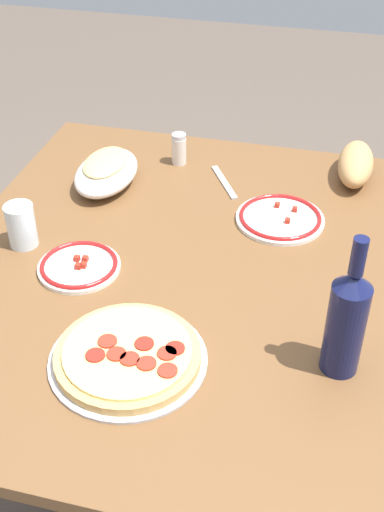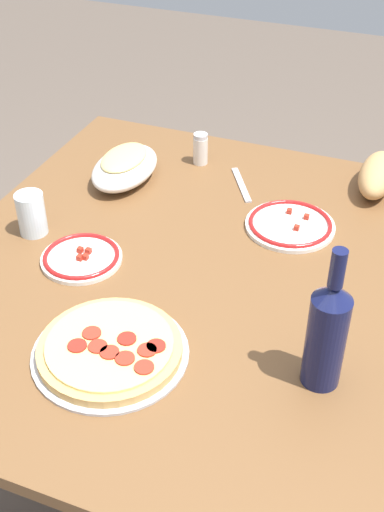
{
  "view_description": "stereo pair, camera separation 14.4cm",
  "coord_description": "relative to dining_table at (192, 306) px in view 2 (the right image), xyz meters",
  "views": [
    {
      "loc": [
        1.11,
        0.28,
        1.66
      ],
      "look_at": [
        0.0,
        0.0,
        0.79
      ],
      "focal_mm": 46.66,
      "sensor_mm": 36.0,
      "label": 1
    },
    {
      "loc": [
        1.07,
        0.42,
        1.66
      ],
      "look_at": [
        0.0,
        0.0,
        0.79
      ],
      "focal_mm": 46.66,
      "sensor_mm": 36.0,
      "label": 2
    }
  ],
  "objects": [
    {
      "name": "wine_bottle",
      "position": [
        0.22,
        0.33,
        0.23
      ],
      "size": [
        0.07,
        0.07,
        0.29
      ],
      "color": "#141942",
      "rests_on": "dining_table"
    },
    {
      "name": "baked_pasta_dish",
      "position": [
        -0.29,
        -0.3,
        0.16
      ],
      "size": [
        0.24,
        0.15,
        0.08
      ],
      "color": "white",
      "rests_on": "dining_table"
    },
    {
      "name": "dining_table",
      "position": [
        0.0,
        0.0,
        0.0
      ],
      "size": [
        1.21,
        1.1,
        0.76
      ],
      "color": "brown",
      "rests_on": "ground"
    },
    {
      "name": "water_glass",
      "position": [
        0.01,
        -0.39,
        0.17
      ],
      "size": [
        0.07,
        0.07,
        0.1
      ],
      "primitive_type": "cylinder",
      "color": "silver",
      "rests_on": "dining_table"
    },
    {
      "name": "spice_shaker",
      "position": [
        -0.44,
        -0.15,
        0.16
      ],
      "size": [
        0.04,
        0.04,
        0.09
      ],
      "color": "silver",
      "rests_on": "dining_table"
    },
    {
      "name": "fork_left",
      "position": [
        -0.37,
        -0.01,
        0.12
      ],
      "size": [
        0.15,
        0.1,
        0.0
      ],
      "primitive_type": "cube",
      "rotation": [
        0.0,
        0.0,
        3.67
      ],
      "color": "#B7B7BC",
      "rests_on": "dining_table"
    },
    {
      "name": "pepperoni_pizza",
      "position": [
        0.3,
        -0.04,
        0.13
      ],
      "size": [
        0.3,
        0.3,
        0.03
      ],
      "color": "#B7B7BC",
      "rests_on": "dining_table"
    },
    {
      "name": "side_plate_near",
      "position": [
        -0.23,
        0.16,
        0.12
      ],
      "size": [
        0.21,
        0.21,
        0.02
      ],
      "color": "white",
      "rests_on": "dining_table"
    },
    {
      "name": "side_plate_far",
      "position": [
        0.07,
        -0.24,
        0.12
      ],
      "size": [
        0.18,
        0.18,
        0.02
      ],
      "color": "white",
      "rests_on": "dining_table"
    },
    {
      "name": "ground_plane",
      "position": [
        0.0,
        0.0,
        -0.64
      ],
      "size": [
        8.0,
        8.0,
        0.0
      ],
      "primitive_type": "plane",
      "color": "brown",
      "rests_on": "ground"
    },
    {
      "name": "bread_loaf",
      "position": [
        -0.48,
        0.32,
        0.16
      ],
      "size": [
        0.22,
        0.09,
        0.08
      ],
      "primitive_type": "ellipsoid",
      "color": "tan",
      "rests_on": "dining_table"
    }
  ]
}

